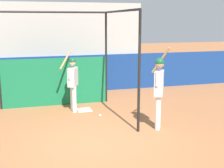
# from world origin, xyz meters

# --- Properties ---
(ground_plane) EXTENTS (60.00, 60.00, 0.00)m
(ground_plane) POSITION_xyz_m (0.00, 0.00, 0.00)
(ground_plane) COLOR #935B38
(outfield_wall) EXTENTS (24.00, 0.12, 1.47)m
(outfield_wall) POSITION_xyz_m (0.00, 5.46, 0.74)
(outfield_wall) COLOR navy
(outfield_wall) RESTS_ON ground
(bleacher_section) EXTENTS (6.50, 4.00, 3.55)m
(bleacher_section) POSITION_xyz_m (0.00, 7.52, 1.77)
(bleacher_section) COLOR #9E9E99
(bleacher_section) RESTS_ON ground
(batting_cage) EXTENTS (3.62, 3.27, 3.13)m
(batting_cage) POSITION_xyz_m (-0.50, 3.15, 1.31)
(batting_cage) COLOR black
(batting_cage) RESTS_ON ground
(home_plate) EXTENTS (0.44, 0.44, 0.02)m
(home_plate) POSITION_xyz_m (0.31, 2.80, 0.01)
(home_plate) COLOR white
(home_plate) RESTS_ON ground
(player_batter) EXTENTS (0.61, 0.98, 1.88)m
(player_batter) POSITION_xyz_m (-0.04, 2.81, 1.03)
(player_batter) COLOR white
(player_batter) RESTS_ON ground
(player_waiting) EXTENTS (0.57, 0.81, 2.15)m
(player_waiting) POSITION_xyz_m (1.87, 0.57, 1.17)
(player_waiting) COLOR white
(player_waiting) RESTS_ON ground
(baseball) EXTENTS (0.07, 0.07, 0.07)m
(baseball) POSITION_xyz_m (0.63, 1.97, 0.04)
(baseball) COLOR white
(baseball) RESTS_ON ground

